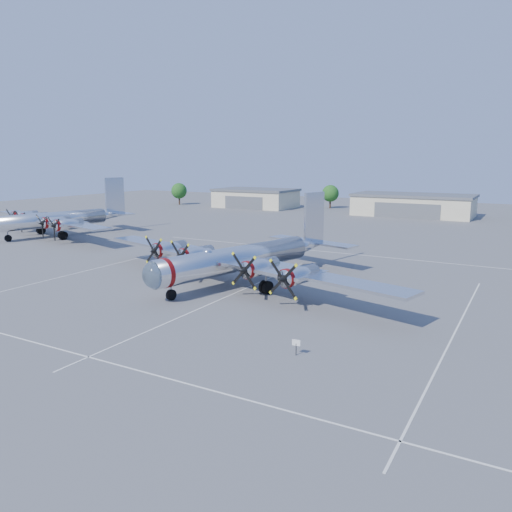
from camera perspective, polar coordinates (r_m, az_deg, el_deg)
The scene contains 9 objects.
ground at distance 54.45m, azimuth -1.21°, elevation -3.74°, with size 260.00×260.00×0.00m, color #525254.
parking_lines at distance 53.00m, azimuth -2.17°, elevation -4.15°, with size 60.00×50.08×0.01m.
hangar_west at distance 146.56m, azimuth -0.03°, elevation 6.65°, with size 22.60×14.60×5.40m.
hangar_center at distance 130.53m, azimuth 17.53°, elevation 5.60°, with size 28.60×14.60×5.40m.
tree_far_west at distance 157.08m, azimuth -8.79°, elevation 7.37°, with size 4.80×4.80×6.64m.
tree_west at distance 145.21m, azimuth 8.50°, elevation 7.09°, with size 4.80×4.80×6.64m.
main_bomber_b29 at distance 57.20m, azimuth -1.33°, elevation -3.02°, with size 43.76×29.93×9.68m, color silver, non-canonical shape.
bomber_west at distance 98.62m, azimuth -21.41°, elevation 2.17°, with size 39.06×27.66×10.32m, color silver, non-canonical shape.
info_placard at distance 36.36m, azimuth 4.61°, elevation -10.03°, with size 0.62×0.10×1.18m.
Camera 1 is at (26.86, -45.29, 13.86)m, focal length 35.00 mm.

